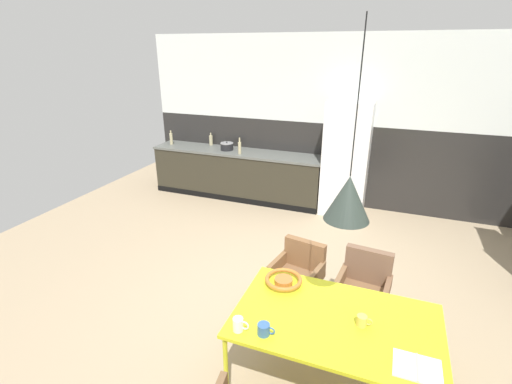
% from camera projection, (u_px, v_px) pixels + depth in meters
% --- Properties ---
extents(ground_plane, '(9.11, 9.11, 0.00)m').
position_uv_depth(ground_plane, '(281.00, 309.00, 3.97)').
color(ground_plane, tan).
extents(back_wall_splashback_dark, '(7.01, 0.12, 1.45)m').
position_uv_depth(back_wall_splashback_dark, '(335.00, 164.00, 6.48)').
color(back_wall_splashback_dark, '#252422').
rests_on(back_wall_splashback_dark, ground).
extents(back_wall_panel_upper, '(7.01, 0.12, 1.45)m').
position_uv_depth(back_wall_panel_upper, '(342.00, 80.00, 5.94)').
color(back_wall_panel_upper, silver).
rests_on(back_wall_panel_upper, back_wall_splashback_dark).
extents(kitchen_counter, '(3.22, 0.63, 0.89)m').
position_uv_depth(kitchen_counter, '(237.00, 174.00, 6.85)').
color(kitchen_counter, '#2E2A1F').
rests_on(kitchen_counter, ground).
extents(refrigerator_column, '(0.72, 0.60, 1.88)m').
position_uv_depth(refrigerator_column, '(346.00, 159.00, 6.01)').
color(refrigerator_column, silver).
rests_on(refrigerator_column, ground).
extents(dining_table, '(1.53, 0.94, 0.74)m').
position_uv_depth(dining_table, '(335.00, 324.00, 2.77)').
color(dining_table, yellow).
rests_on(dining_table, ground).
extents(armchair_by_stool, '(0.53, 0.52, 0.81)m').
position_uv_depth(armchair_by_stool, '(365.00, 281.00, 3.58)').
color(armchair_by_stool, brown).
rests_on(armchair_by_stool, ground).
extents(armchair_far_side, '(0.56, 0.55, 0.75)m').
position_uv_depth(armchair_far_side, '(299.00, 268.00, 3.86)').
color(armchair_far_side, brown).
rests_on(armchair_far_side, ground).
extents(fruit_bowl, '(0.33, 0.33, 0.06)m').
position_uv_depth(fruit_bowl, '(284.00, 280.00, 3.15)').
color(fruit_bowl, '#B2662D').
rests_on(fruit_bowl, dining_table).
extents(open_book, '(0.30, 0.24, 0.02)m').
position_uv_depth(open_book, '(417.00, 368.00, 2.33)').
color(open_book, white).
rests_on(open_book, dining_table).
extents(mug_tall_blue, '(0.12, 0.08, 0.11)m').
position_uv_depth(mug_tall_blue, '(239.00, 324.00, 2.63)').
color(mug_tall_blue, white).
rests_on(mug_tall_blue, dining_table).
extents(mug_wide_latte, '(0.12, 0.08, 0.08)m').
position_uv_depth(mug_wide_latte, '(362.00, 321.00, 2.68)').
color(mug_wide_latte, gold).
rests_on(mug_wide_latte, dining_table).
extents(mug_white_ceramic, '(0.13, 0.09, 0.09)m').
position_uv_depth(mug_white_ceramic, '(264.00, 329.00, 2.59)').
color(mug_white_ceramic, '#335B93').
rests_on(mug_white_ceramic, dining_table).
extents(cooking_pot, '(0.24, 0.24, 0.16)m').
position_uv_depth(cooking_pot, '(227.00, 146.00, 6.72)').
color(cooking_pot, black).
rests_on(cooking_pot, kitchen_counter).
extents(bottle_oil_tall, '(0.06, 0.06, 0.30)m').
position_uv_depth(bottle_oil_tall, '(240.00, 147.00, 6.44)').
color(bottle_oil_tall, tan).
rests_on(bottle_oil_tall, kitchen_counter).
extents(bottle_vinegar_dark, '(0.07, 0.07, 0.24)m').
position_uv_depth(bottle_vinegar_dark, '(211.00, 140.00, 7.05)').
color(bottle_vinegar_dark, tan).
rests_on(bottle_vinegar_dark, kitchen_counter).
extents(bottle_spice_small, '(0.06, 0.06, 0.27)m').
position_uv_depth(bottle_spice_small, '(171.00, 138.00, 7.09)').
color(bottle_spice_small, tan).
rests_on(bottle_spice_small, kitchen_counter).
extents(pendant_lamp_over_table_near, '(0.30, 0.30, 1.25)m').
position_uv_depth(pendant_lamp_over_table_near, '(348.00, 198.00, 2.38)').
color(pendant_lamp_over_table_near, black).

